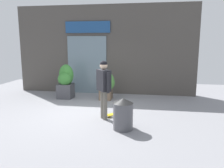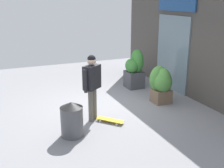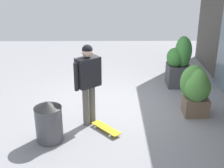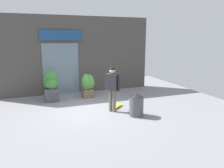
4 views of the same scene
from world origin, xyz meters
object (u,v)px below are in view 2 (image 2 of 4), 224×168
object	(u,v)px
planter_box_right	(135,67)
skateboard	(110,120)
trash_bin	(72,119)
skateboarder	(92,81)
planter_box_left	(161,83)

from	to	relation	value
planter_box_right	skateboard	bearing A→B (deg)	-39.23
skateboard	trash_bin	size ratio (longest dim) A/B	0.80
skateboarder	skateboard	size ratio (longest dim) A/B	2.59
skateboarder	planter_box_right	world-z (taller)	skateboarder
skateboard	planter_box_right	size ratio (longest dim) A/B	0.49
skateboarder	skateboard	bearing A→B (deg)	9.93
planter_box_right	trash_bin	size ratio (longest dim) A/B	1.65
skateboarder	trash_bin	bearing A→B (deg)	-85.55
trash_bin	skateboarder	bearing A→B (deg)	131.92
planter_box_left	planter_box_right	world-z (taller)	planter_box_right
planter_box_right	trash_bin	world-z (taller)	planter_box_right
planter_box_left	trash_bin	distance (m)	3.22
planter_box_left	planter_box_right	bearing A→B (deg)	-179.69
skateboarder	planter_box_left	xyz separation A→B (m)	(-0.37, 2.31, -0.43)
trash_bin	planter_box_right	bearing A→B (deg)	131.83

